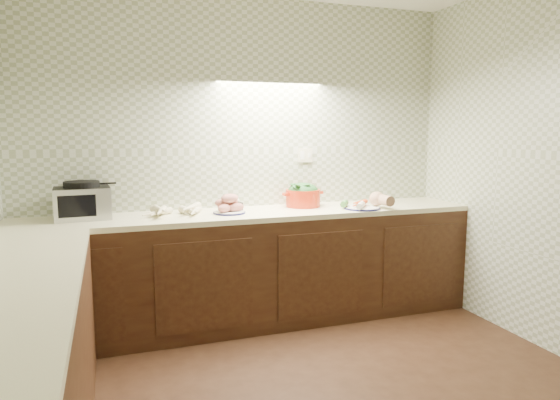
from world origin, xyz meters
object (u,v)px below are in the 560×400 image
object	(u,v)px
parsnip_pile	(181,211)
sweet_potato_plate	(229,206)
toaster_oven	(82,201)
dutch_oven	(303,195)
onion_bowl	(233,205)
veg_plate	(369,202)

from	to	relation	value
parsnip_pile	sweet_potato_plate	bearing A→B (deg)	-1.41
toaster_oven	dutch_oven	bearing A→B (deg)	-3.13
toaster_oven	onion_bowl	distance (m)	1.12
veg_plate	toaster_oven	bearing A→B (deg)	173.50
onion_bowl	dutch_oven	size ratio (longest dim) A/B	0.45
onion_bowl	parsnip_pile	bearing A→B (deg)	-164.18
toaster_oven	sweet_potato_plate	distance (m)	1.06
toaster_oven	veg_plate	xyz separation A→B (m)	(2.19, -0.25, -0.08)
sweet_potato_plate	dutch_oven	size ratio (longest dim) A/B	0.70
dutch_oven	veg_plate	distance (m)	0.54
toaster_oven	parsnip_pile	bearing A→B (deg)	-12.44
toaster_oven	onion_bowl	size ratio (longest dim) A/B	2.48
toaster_oven	dutch_oven	world-z (taller)	toaster_oven
parsnip_pile	onion_bowl	distance (m)	0.44
toaster_oven	sweet_potato_plate	size ratio (longest dim) A/B	1.59
sweet_potato_plate	onion_bowl	bearing A→B (deg)	64.21
onion_bowl	dutch_oven	world-z (taller)	dutch_oven
toaster_oven	dutch_oven	xyz separation A→B (m)	(1.72, 0.02, -0.03)
sweet_potato_plate	parsnip_pile	bearing A→B (deg)	178.59
dutch_oven	veg_plate	size ratio (longest dim) A/B	0.90
sweet_potato_plate	toaster_oven	bearing A→B (deg)	173.76
dutch_oven	onion_bowl	bearing A→B (deg)	175.00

